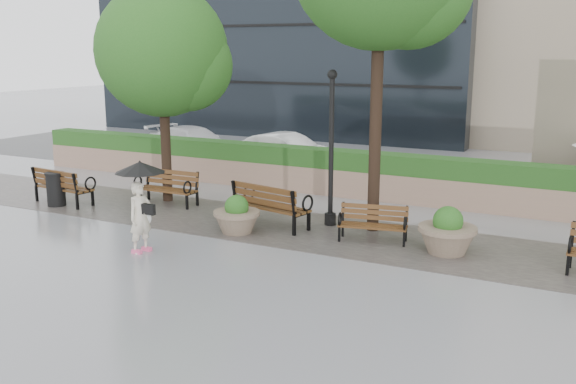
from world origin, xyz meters
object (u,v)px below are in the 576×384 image
at_px(trash_bin, 56,190).
at_px(lamppost, 331,159).
at_px(car_left, 194,143).
at_px(bench_1, 167,195).
at_px(bench_0, 64,193).
at_px(bench_3, 373,231).
at_px(bench_2, 271,214).
at_px(car_right, 287,152).
at_px(planter_right, 447,235).
at_px(pedestrian, 140,198).
at_px(planter_left, 237,218).

height_order(trash_bin, lamppost, lamppost).
bearing_deg(car_left, bench_1, -135.91).
relative_size(bench_0, lamppost, 0.51).
bearing_deg(bench_3, lamppost, 136.96).
relative_size(bench_0, bench_2, 0.92).
bearing_deg(car_right, car_left, 95.49).
distance_m(lamppost, car_left, 10.88).
xyz_separation_m(trash_bin, lamppost, (7.60, 1.64, 1.22)).
relative_size(planter_right, pedestrian, 0.63).
bearing_deg(planter_left, planter_right, 8.24).
height_order(bench_1, bench_2, bench_2).
relative_size(lamppost, pedestrian, 1.94).
height_order(bench_0, planter_right, planter_right).
relative_size(bench_1, trash_bin, 1.99).
xyz_separation_m(bench_1, bench_2, (3.70, -0.69, 0.04)).
distance_m(bench_3, planter_left, 3.22).
distance_m(planter_right, trash_bin, 10.75).
height_order(planter_right, car_right, car_right).
distance_m(bench_0, bench_1, 2.95).
distance_m(bench_0, pedestrian, 5.52).
distance_m(planter_left, trash_bin, 5.91).
bearing_deg(bench_3, bench_0, 171.46).
height_order(car_left, car_right, car_right).
height_order(bench_1, pedestrian, pedestrian).
height_order(bench_2, planter_right, bench_2).
bearing_deg(bench_1, bench_3, -7.89).
height_order(bench_1, planter_left, bench_1).
xyz_separation_m(bench_0, planter_right, (10.73, 0.41, 0.11)).
height_order(bench_1, lamppost, lamppost).
relative_size(planter_left, trash_bin, 1.23).
bearing_deg(pedestrian, bench_3, -41.47).
distance_m(bench_2, lamppost, 2.00).
distance_m(planter_left, planter_right, 4.87).
relative_size(bench_1, bench_3, 1.11).
bearing_deg(bench_2, planter_right, -169.83).
xyz_separation_m(bench_1, trash_bin, (-2.66, -1.53, 0.17)).
xyz_separation_m(bench_2, bench_3, (2.67, -0.07, -0.07)).
distance_m(bench_0, bench_3, 9.04).
distance_m(bench_1, pedestrian, 4.41).
bearing_deg(planter_right, car_right, 136.44).
xyz_separation_m(bench_0, bench_1, (2.66, 1.25, -0.02)).
bearing_deg(trash_bin, car_right, 67.89).
height_order(bench_2, car_right, car_right).
distance_m(planter_right, lamppost, 3.51).
relative_size(bench_3, pedestrian, 0.82).
xyz_separation_m(car_right, pedestrian, (1.67, -10.04, 0.54)).
xyz_separation_m(planter_left, lamppost, (1.70, 1.65, 1.31)).
bearing_deg(lamppost, car_left, 143.28).
bearing_deg(trash_bin, lamppost, 12.17).
bearing_deg(bench_0, trash_bin, 96.72).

